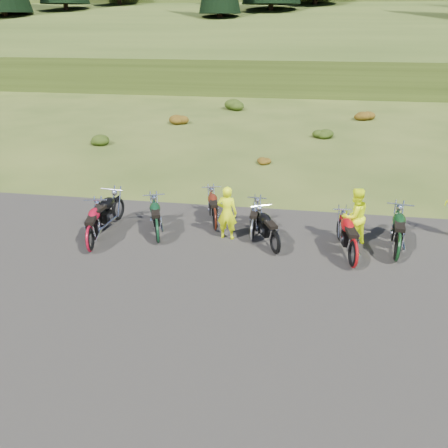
% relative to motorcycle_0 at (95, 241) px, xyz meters
% --- Properties ---
extents(ground, '(300.00, 300.00, 0.00)m').
position_rel_motorcycle_0_xyz_m(ground, '(4.71, -0.82, 0.00)').
color(ground, '#314216').
rests_on(ground, ground).
extents(gravel_pad, '(20.00, 12.00, 0.04)m').
position_rel_motorcycle_0_xyz_m(gravel_pad, '(4.71, -2.82, 0.00)').
color(gravel_pad, black).
rests_on(gravel_pad, ground).
extents(hill_slope, '(300.00, 45.97, 9.37)m').
position_rel_motorcycle_0_xyz_m(hill_slope, '(4.71, 49.18, 0.00)').
color(hill_slope, '#2F4015').
rests_on(hill_slope, ground).
extents(hill_plateau, '(300.00, 90.00, 9.17)m').
position_rel_motorcycle_0_xyz_m(hill_plateau, '(4.71, 109.18, 0.00)').
color(hill_plateau, '#2F4015').
rests_on(hill_plateau, ground).
extents(shrub_1, '(1.03, 1.03, 0.61)m').
position_rel_motorcycle_0_xyz_m(shrub_1, '(-4.39, 10.48, 0.31)').
color(shrub_1, black).
rests_on(shrub_1, ground).
extents(shrub_2, '(1.30, 1.30, 0.77)m').
position_rel_motorcycle_0_xyz_m(shrub_2, '(-1.49, 15.78, 0.38)').
color(shrub_2, '#67310C').
rests_on(shrub_2, ground).
extents(shrub_3, '(1.56, 1.56, 0.92)m').
position_rel_motorcycle_0_xyz_m(shrub_3, '(1.41, 21.08, 0.46)').
color(shrub_3, black).
rests_on(shrub_3, ground).
extents(shrub_4, '(0.77, 0.77, 0.45)m').
position_rel_motorcycle_0_xyz_m(shrub_4, '(4.31, 8.38, 0.23)').
color(shrub_4, '#67310C').
rests_on(shrub_4, ground).
extents(shrub_5, '(1.03, 1.03, 0.61)m').
position_rel_motorcycle_0_xyz_m(shrub_5, '(7.21, 13.68, 0.31)').
color(shrub_5, black).
rests_on(shrub_5, ground).
extents(shrub_6, '(1.30, 1.30, 0.77)m').
position_rel_motorcycle_0_xyz_m(shrub_6, '(10.11, 18.98, 0.38)').
color(shrub_6, '#67310C').
rests_on(shrub_6, ground).
extents(motorcycle_0, '(1.01, 2.33, 1.18)m').
position_rel_motorcycle_0_xyz_m(motorcycle_0, '(0.00, 0.00, 0.00)').
color(motorcycle_0, black).
rests_on(motorcycle_0, ground).
extents(motorcycle_1, '(1.15, 2.21, 1.10)m').
position_rel_motorcycle_0_xyz_m(motorcycle_1, '(0.17, -0.62, 0.00)').
color(motorcycle_1, maroon).
rests_on(motorcycle_1, ground).
extents(motorcycle_2, '(1.35, 2.17, 1.08)m').
position_rel_motorcycle_0_xyz_m(motorcycle_2, '(1.87, 0.18, 0.00)').
color(motorcycle_2, black).
rests_on(motorcycle_2, ground).
extents(motorcycle_3, '(0.67, 1.88, 0.97)m').
position_rel_motorcycle_0_xyz_m(motorcycle_3, '(4.58, 0.73, 0.00)').
color(motorcycle_3, '#9A9A9E').
rests_on(motorcycle_3, ground).
extents(motorcycle_4, '(1.16, 2.08, 1.04)m').
position_rel_motorcycle_0_xyz_m(motorcycle_4, '(3.38, 1.25, 0.00)').
color(motorcycle_4, '#551B0E').
rests_on(motorcycle_4, ground).
extents(motorcycle_5, '(1.45, 2.06, 1.03)m').
position_rel_motorcycle_0_xyz_m(motorcycle_5, '(5.28, 0.04, 0.00)').
color(motorcycle_5, black).
rests_on(motorcycle_5, ground).
extents(motorcycle_6, '(1.01, 2.28, 1.15)m').
position_rel_motorcycle_0_xyz_m(motorcycle_6, '(7.32, -0.39, 0.00)').
color(motorcycle_6, '#9B0B0E').
rests_on(motorcycle_6, ground).
extents(motorcycle_7, '(1.11, 2.35, 1.18)m').
position_rel_motorcycle_0_xyz_m(motorcycle_7, '(8.53, 0.12, 0.00)').
color(motorcycle_7, black).
rests_on(motorcycle_7, ground).
extents(person_middle, '(0.64, 0.46, 1.62)m').
position_rel_motorcycle_0_xyz_m(person_middle, '(3.83, 0.76, 0.81)').
color(person_middle, '#E0F50C').
rests_on(person_middle, ground).
extents(person_right_a, '(1.04, 0.98, 1.69)m').
position_rel_motorcycle_0_xyz_m(person_right_a, '(7.44, 0.99, 0.85)').
color(person_right_a, '#E0F50C').
rests_on(person_right_a, ground).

